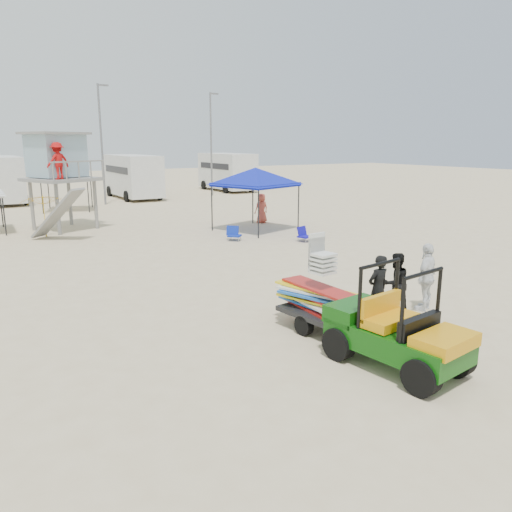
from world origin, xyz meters
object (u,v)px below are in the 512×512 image
utility_cart (398,323)px  man_left (378,289)px  surf_trailer (320,296)px  canopy_blue (255,171)px  lifeguard_tower (58,159)px

utility_cart → man_left: bearing=53.2°
surf_trailer → canopy_blue: canopy_blue is taller
surf_trailer → lifeguard_tower: bearing=97.4°
man_left → lifeguard_tower: lifeguard_tower is taller
utility_cart → lifeguard_tower: bearing=96.5°
utility_cart → surf_trailer: (0.01, 2.34, -0.10)m
surf_trailer → man_left: surf_trailer is taller
man_left → canopy_blue: size_ratio=0.42×
lifeguard_tower → canopy_blue: bearing=-33.1°
lifeguard_tower → canopy_blue: (7.97, -5.19, -0.53)m
utility_cart → surf_trailer: size_ratio=1.20×
man_left → lifeguard_tower: 18.21m
lifeguard_tower → canopy_blue: lifeguard_tower is taller
surf_trailer → lifeguard_tower: 17.67m
lifeguard_tower → man_left: bearing=-78.0°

